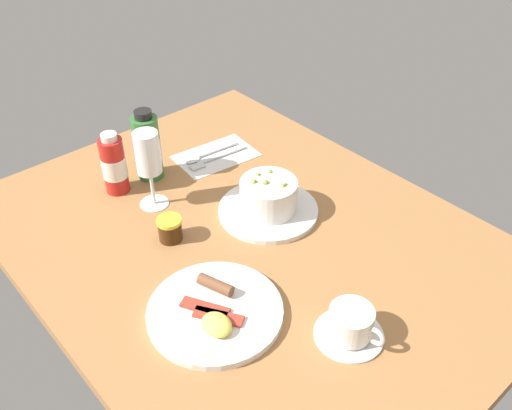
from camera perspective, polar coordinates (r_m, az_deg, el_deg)
ground_plane at (r=118.49cm, az=-0.91°, el=-3.76°), size 110.00×84.00×3.00cm
porridge_bowl at (r=121.46cm, az=1.27°, el=0.60°), size 22.04×22.04×8.97cm
cutlery_setting at (r=142.58cm, az=-4.26°, el=5.03°), size 14.96×21.08×0.90cm
coffee_cup at (r=98.21cm, az=9.65°, el=-11.95°), size 12.76×12.13×6.19cm
wine_glass at (r=121.21cm, az=-10.96°, el=4.85°), size 6.55×6.55×18.38cm
jam_jar at (r=116.63cm, az=-8.77°, el=-2.42°), size 5.20×5.20×5.18cm
sauce_bottle_red at (r=130.58cm, az=-14.29°, el=3.97°), size 5.59×5.59×15.00cm
sauce_bottle_green at (r=133.28cm, az=-11.02°, el=5.82°), size 6.32×6.32×17.51cm
breakfast_plate at (r=101.73cm, az=-4.19°, el=-10.80°), size 24.54×24.54×3.70cm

